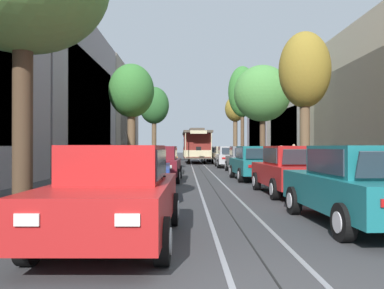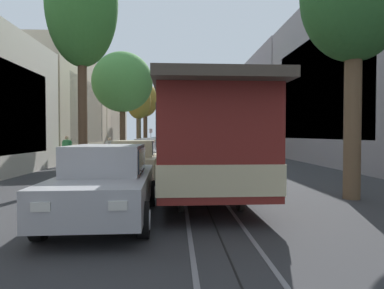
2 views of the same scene
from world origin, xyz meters
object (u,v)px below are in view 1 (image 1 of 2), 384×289
parked_car_maroon_mid_left (159,163)px  parked_car_teal_mid_right (255,163)px  street_tree_kerb_right_mid (262,94)px  street_tree_kerb_right_fourth (242,93)px  parked_car_blue_second_left (140,171)px  motorcycle_with_rider (148,201)px  cable_car_trolley (196,146)px  pedestrian_on_left_pavement (281,156)px  parked_car_red_second_right (292,170)px  parked_car_grey_fourth_right (243,159)px  parked_car_teal_near_right (359,185)px  parked_car_beige_sixth_right (224,155)px  street_tree_kerb_left_second (131,92)px  street_tree_kerb_right_second (305,73)px  parked_car_orange_fourth_left (162,159)px  parked_car_red_near_left (116,192)px  street_tree_kerb_right_far (235,111)px  street_tree_kerb_left_mid (154,107)px  fire_hydrant (321,178)px  parked_car_silver_fifth_right (229,157)px  parked_car_silver_far_right (217,154)px  pedestrian_on_right_pavement (294,154)px

parked_car_maroon_mid_left → parked_car_teal_mid_right: 4.45m
street_tree_kerb_right_mid → street_tree_kerb_right_fourth: street_tree_kerb_right_fourth is taller
parked_car_blue_second_left → motorcycle_with_rider: (0.76, -5.58, -0.15)m
street_tree_kerb_right_mid → motorcycle_with_rider: street_tree_kerb_right_mid is taller
cable_car_trolley → pedestrian_on_left_pavement: 14.09m
parked_car_red_second_right → pedestrian_on_left_pavement: bearing=77.8°
parked_car_grey_fourth_right → cable_car_trolley: (-2.48, 14.82, 0.86)m
parked_car_teal_near_right → parked_car_beige_sixth_right: size_ratio=1.01×
cable_car_trolley → street_tree_kerb_left_second: bearing=-106.6°
street_tree_kerb_right_second → cable_car_trolley: bearing=101.1°
parked_car_orange_fourth_left → cable_car_trolley: 15.71m
parked_car_teal_mid_right → parked_car_grey_fourth_right: same height
parked_car_red_second_right → street_tree_kerb_left_second: street_tree_kerb_left_second is taller
parked_car_red_near_left → street_tree_kerb_right_second: 13.33m
parked_car_teal_mid_right → parked_car_red_second_right: bearing=-87.8°
parked_car_teal_near_right → parked_car_red_second_right: size_ratio=1.00×
parked_car_red_second_right → street_tree_kerb_right_far: size_ratio=0.60×
street_tree_kerb_left_mid → fire_hydrant: size_ratio=8.96×
parked_car_beige_sixth_right → street_tree_kerb_right_far: bearing=76.9°
parked_car_teal_near_right → parked_car_teal_mid_right: bearing=90.9°
parked_car_silver_fifth_right → fire_hydrant: size_ratio=5.21×
street_tree_kerb_right_fourth → street_tree_kerb_left_second: bearing=-125.4°
parked_car_silver_fifth_right → fire_hydrant: bearing=-84.0°
parked_car_red_second_right → street_tree_kerb_left_mid: (-6.58, 26.99, 4.76)m
parked_car_red_near_left → parked_car_red_second_right: 7.82m
street_tree_kerb_right_mid → street_tree_kerb_right_far: street_tree_kerb_right_far is taller
parked_car_silver_far_right → cable_car_trolley: size_ratio=0.48×
parked_car_silver_far_right → cable_car_trolley: cable_car_trolley is taller
parked_car_silver_far_right → street_tree_kerb_left_mid: bearing=-162.5°
cable_car_trolley → pedestrian_on_right_pavement: cable_car_trolley is taller
parked_car_orange_fourth_left → fire_hydrant: bearing=-55.4°
motorcycle_with_rider → parked_car_teal_near_right: bearing=15.4°
parked_car_silver_fifth_right → street_tree_kerb_right_mid: 5.62m
parked_car_blue_second_left → street_tree_kerb_left_second: size_ratio=0.66×
street_tree_kerb_right_far → street_tree_kerb_left_mid: bearing=-146.6°
pedestrian_on_right_pavement → motorcycle_with_rider: bearing=-110.8°
parked_car_silver_fifth_right → fire_hydrant: parked_car_silver_fifth_right is taller
parked_car_silver_fifth_right → pedestrian_on_left_pavement: 5.01m
motorcycle_with_rider → parked_car_orange_fourth_left: bearing=92.5°
street_tree_kerb_right_mid → street_tree_kerb_right_fourth: bearing=90.2°
parked_car_teal_mid_right → street_tree_kerb_right_fourth: (1.99, 17.98, 5.73)m
street_tree_kerb_left_mid → parked_car_beige_sixth_right: bearing=-31.3°
parked_car_red_near_left → street_tree_kerb_left_mid: size_ratio=0.58×
parked_car_blue_second_left → fire_hydrant: (6.33, 2.26, -0.38)m
parked_car_red_second_right → pedestrian_on_right_pavement: bearing=74.6°
cable_car_trolley → street_tree_kerb_right_second: bearing=-78.9°
street_tree_kerb_right_far → fire_hydrant: size_ratio=8.75×
parked_car_blue_second_left → parked_car_teal_mid_right: same height
street_tree_kerb_right_mid → street_tree_kerb_left_second: bearing=-163.0°
parked_car_orange_fourth_left → cable_car_trolley: (2.41, 15.50, 0.86)m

